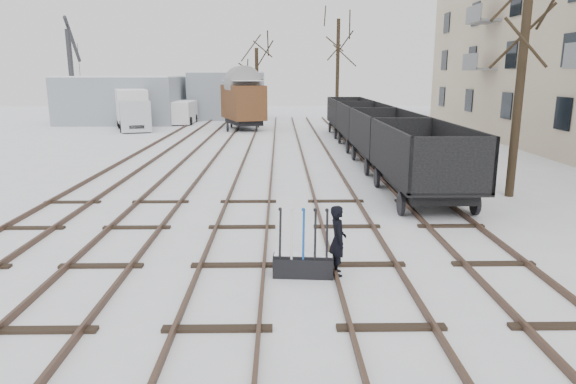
# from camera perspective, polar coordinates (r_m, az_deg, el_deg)

# --- Properties ---
(ground) EXTENTS (120.00, 120.00, 0.00)m
(ground) POSITION_cam_1_polar(r_m,az_deg,el_deg) (11.92, -6.15, -8.23)
(ground) COLOR white
(ground) RESTS_ON ground
(tracks) EXTENTS (13.90, 52.00, 0.16)m
(tracks) POSITION_cam_1_polar(r_m,az_deg,el_deg) (25.12, -3.39, 3.30)
(tracks) COLOR black
(tracks) RESTS_ON ground
(shed_left) EXTENTS (10.00, 8.00, 4.10)m
(shed_left) POSITION_cam_1_polar(r_m,az_deg,el_deg) (49.18, -17.83, 9.77)
(shed_left) COLOR gray
(shed_left) RESTS_ON ground
(shed_right) EXTENTS (7.00, 6.00, 4.50)m
(shed_right) POSITION_cam_1_polar(r_m,az_deg,el_deg) (51.36, -6.71, 10.63)
(shed_right) COLOR gray
(shed_right) RESTS_ON ground
(ground_frame) EXTENTS (1.33, 0.53, 1.49)m
(ground_frame) POSITION_cam_1_polar(r_m,az_deg,el_deg) (11.22, 1.71, -7.98)
(ground_frame) COLOR black
(ground_frame) RESTS_ON ground
(worker) EXTENTS (0.40, 0.59, 1.56)m
(worker) POSITION_cam_1_polar(r_m,az_deg,el_deg) (11.21, 5.55, -5.37)
(worker) COLOR black
(worker) RESTS_ON ground
(freight_wagon_a) EXTENTS (2.53, 6.32, 2.58)m
(freight_wagon_a) POSITION_cam_1_polar(r_m,az_deg,el_deg) (18.36, 14.63, 2.18)
(freight_wagon_a) COLOR black
(freight_wagon_a) RESTS_ON ground
(freight_wagon_b) EXTENTS (2.53, 6.32, 2.58)m
(freight_wagon_b) POSITION_cam_1_polar(r_m,az_deg,el_deg) (24.51, 10.70, 5.01)
(freight_wagon_b) COLOR black
(freight_wagon_b) RESTS_ON ground
(freight_wagon_c) EXTENTS (2.53, 6.32, 2.58)m
(freight_wagon_c) POSITION_cam_1_polar(r_m,az_deg,el_deg) (30.76, 8.34, 6.69)
(freight_wagon_c) COLOR black
(freight_wagon_c) RESTS_ON ground
(freight_wagon_d) EXTENTS (2.53, 6.32, 2.58)m
(freight_wagon_d) POSITION_cam_1_polar(r_m,az_deg,el_deg) (37.06, 6.77, 7.79)
(freight_wagon_d) COLOR black
(freight_wagon_d) RESTS_ON ground
(box_van_wagon) EXTENTS (4.14, 5.58, 3.81)m
(box_van_wagon) POSITION_cam_1_polar(r_m,az_deg,el_deg) (40.82, -5.02, 10.04)
(box_van_wagon) COLOR black
(box_van_wagon) RESTS_ON ground
(lorry) EXTENTS (3.70, 7.15, 3.10)m
(lorry) POSITION_cam_1_polar(r_m,az_deg,el_deg) (42.62, -16.94, 8.82)
(lorry) COLOR black
(lorry) RESTS_ON ground
(panel_van) EXTENTS (2.05, 4.49, 1.97)m
(panel_van) POSITION_cam_1_polar(r_m,az_deg,el_deg) (46.46, -11.66, 8.70)
(panel_van) COLOR silver
(panel_van) RESTS_ON ground
(crane) EXTENTS (2.10, 5.39, 9.06)m
(crane) POSITION_cam_1_polar(r_m,az_deg,el_deg) (49.61, -22.64, 9.82)
(crane) COLOR #2A2B2E
(crane) RESTS_ON ground
(tree_near) EXTENTS (0.30, 0.30, 8.00)m
(tree_near) POSITION_cam_1_polar(r_m,az_deg,el_deg) (19.66, 24.39, 11.00)
(tree_near) COLOR black
(tree_near) RESTS_ON ground
(tree_far_left) EXTENTS (0.30, 0.30, 6.41)m
(tree_far_left) POSITION_cam_1_polar(r_m,az_deg,el_deg) (44.64, -3.47, 11.58)
(tree_far_left) COLOR black
(tree_far_left) RESTS_ON ground
(tree_far_right) EXTENTS (0.30, 0.30, 8.75)m
(tree_far_right) POSITION_cam_1_polar(r_m,az_deg,el_deg) (44.79, 5.52, 13.05)
(tree_far_right) COLOR black
(tree_far_right) RESTS_ON ground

